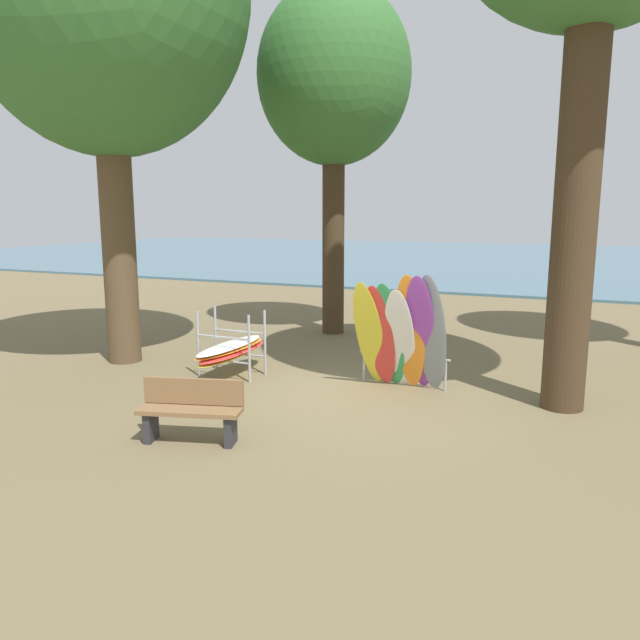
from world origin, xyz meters
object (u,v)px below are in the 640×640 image
object	(u,v)px
tree_far_left_back	(334,79)
board_storage_rack	(231,350)
leaning_board_pile	(400,335)
park_bench	(191,409)

from	to	relation	value
tree_far_left_back	board_storage_rack	distance (m)	7.35
leaning_board_pile	board_storage_rack	xyz separation A→B (m)	(-3.22, -0.29, -0.49)
tree_far_left_back	park_bench	xyz separation A→B (m)	(1.06, -7.75, -5.76)
board_storage_rack	park_bench	world-z (taller)	board_storage_rack
board_storage_rack	park_bench	size ratio (longest dim) A/B	1.46
tree_far_left_back	leaning_board_pile	bearing A→B (deg)	-55.28
board_storage_rack	park_bench	xyz separation A→B (m)	(1.28, -3.13, -0.04)
board_storage_rack	leaning_board_pile	bearing A→B (deg)	5.19
leaning_board_pile	board_storage_rack	distance (m)	3.27
tree_far_left_back	leaning_board_pile	world-z (taller)	tree_far_left_back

